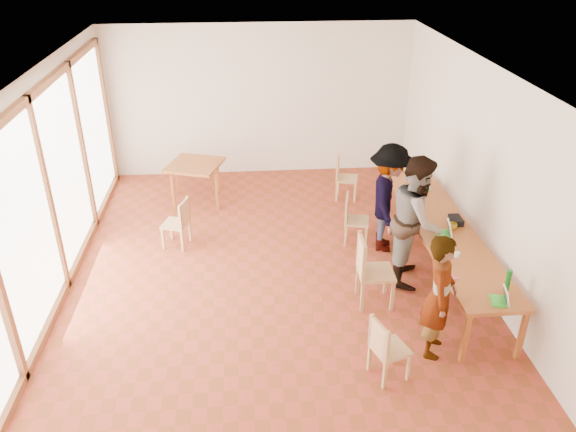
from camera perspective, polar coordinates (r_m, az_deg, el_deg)
name	(u,v)px	position (r m, az deg, el deg)	size (l,w,h in m)	color
ground	(272,277)	(8.34, -1.66, -6.25)	(8.00, 8.00, 0.00)	#9F3A26
wall_back	(259,101)	(11.36, -2.92, 11.58)	(6.00, 0.10, 3.00)	silver
wall_front	(300,415)	(4.31, 1.21, -19.54)	(6.00, 0.10, 3.00)	silver
wall_right	(485,178)	(8.29, 19.41, 3.69)	(0.10, 8.00, 3.00)	silver
window_wall	(46,193)	(8.04, -23.40, 2.18)	(0.10, 8.00, 3.00)	white
ceiling	(268,72)	(7.10, -2.00, 14.37)	(6.00, 8.00, 0.04)	white
communal_table	(444,230)	(8.42, 15.52, -1.38)	(0.80, 4.00, 0.75)	#A75B25
side_table	(195,168)	(10.43, -9.44, 4.88)	(0.90, 0.90, 0.75)	#A75B25
chair_near	(384,344)	(6.50, 9.78, -12.65)	(0.48, 0.48, 0.43)	tan
chair_mid	(369,264)	(7.57, 8.18, -4.87)	(0.48, 0.48, 0.54)	tan
chair_far	(351,214)	(9.04, 6.47, 0.18)	(0.46, 0.46, 0.44)	tan
chair_empty	(342,172)	(10.52, 5.52, 4.42)	(0.47, 0.47, 0.45)	tan
chair_spare	(180,218)	(9.03, -10.92, -0.23)	(0.48, 0.48, 0.43)	tan
person_near	(439,296)	(6.83, 15.13, -7.88)	(0.58, 0.38, 1.59)	gray
person_mid	(416,220)	(8.08, 12.91, -0.37)	(0.92, 0.72, 1.90)	gray
person_far	(388,198)	(8.79, 10.17, 1.76)	(1.13, 0.65, 1.75)	gray
laptop_near	(502,298)	(7.00, 20.91, -7.82)	(0.24, 0.26, 0.19)	green
laptop_mid	(446,231)	(8.17, 15.74, -1.51)	(0.26, 0.29, 0.22)	green
laptop_far	(425,186)	(9.52, 13.78, 3.03)	(0.20, 0.23, 0.19)	green
yellow_mug	(453,226)	(8.36, 16.38, -1.00)	(0.12, 0.12, 0.10)	gold
green_bottle	(508,280)	(7.18, 21.45, -6.12)	(0.07, 0.07, 0.28)	#14661C
clear_glass	(441,241)	(7.95, 15.32, -2.43)	(0.07, 0.07, 0.09)	silver
condiment_cup	(457,254)	(7.72, 16.78, -3.76)	(0.08, 0.08, 0.06)	white
pink_phone	(454,278)	(7.28, 16.55, -6.02)	(0.05, 0.10, 0.01)	#CA385A
black_pouch	(456,220)	(8.55, 16.69, -0.41)	(0.16, 0.26, 0.09)	black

